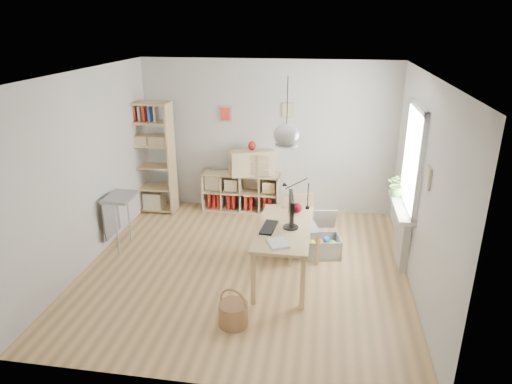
# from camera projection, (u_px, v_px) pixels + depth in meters

# --- Properties ---
(ground) EXTENTS (4.50, 4.50, 0.00)m
(ground) POSITION_uv_depth(u_px,v_px,m) (246.00, 268.00, 6.51)
(ground) COLOR tan
(ground) RESTS_ON ground
(room_shell) EXTENTS (4.50, 4.50, 4.50)m
(room_shell) POSITION_uv_depth(u_px,v_px,m) (287.00, 134.00, 5.58)
(room_shell) COLOR silver
(room_shell) RESTS_ON ground
(window_unit) EXTENTS (0.07, 1.16, 1.46)m
(window_unit) POSITION_uv_depth(u_px,v_px,m) (414.00, 159.00, 6.18)
(window_unit) COLOR white
(window_unit) RESTS_ON ground
(radiator) EXTENTS (0.10, 0.80, 0.80)m
(radiator) POSITION_uv_depth(u_px,v_px,m) (402.00, 235.00, 6.60)
(radiator) COLOR silver
(radiator) RESTS_ON ground
(windowsill) EXTENTS (0.22, 1.20, 0.06)m
(windowsill) POSITION_uv_depth(u_px,v_px,m) (401.00, 207.00, 6.45)
(windowsill) COLOR white
(windowsill) RESTS_ON radiator
(desk) EXTENTS (0.70, 1.50, 0.75)m
(desk) POSITION_uv_depth(u_px,v_px,m) (284.00, 233.00, 6.05)
(desk) COLOR #D4B27A
(desk) RESTS_ON ground
(cube_shelf) EXTENTS (1.40, 0.38, 0.72)m
(cube_shelf) POSITION_uv_depth(u_px,v_px,m) (240.00, 194.00, 8.39)
(cube_shelf) COLOR #D1B389
(cube_shelf) RESTS_ON ground
(tall_bookshelf) EXTENTS (0.80, 0.38, 2.00)m
(tall_bookshelf) POSITION_uv_depth(u_px,v_px,m) (150.00, 154.00, 8.08)
(tall_bookshelf) COLOR #D4B27A
(tall_bookshelf) RESTS_ON ground
(side_table) EXTENTS (0.40, 0.55, 0.85)m
(side_table) POSITION_uv_depth(u_px,v_px,m) (117.00, 207.00, 6.89)
(side_table) COLOR gray
(side_table) RESTS_ON ground
(chair) EXTENTS (0.59, 0.59, 0.95)m
(chair) POSITION_uv_depth(u_px,v_px,m) (300.00, 224.00, 6.61)
(chair) COLOR gray
(chair) RESTS_ON ground
(wicker_basket) EXTENTS (0.34, 0.34, 0.47)m
(wicker_basket) POSITION_uv_depth(u_px,v_px,m) (233.00, 313.00, 5.25)
(wicker_basket) COLOR olive
(wicker_basket) RESTS_ON ground
(storage_chest) EXTENTS (0.69, 0.75, 0.62)m
(storage_chest) POSITION_uv_depth(u_px,v_px,m) (320.00, 241.00, 6.84)
(storage_chest) COLOR #B0B1AC
(storage_chest) RESTS_ON ground
(monitor) EXTENTS (0.21, 0.52, 0.45)m
(monitor) POSITION_uv_depth(u_px,v_px,m) (291.00, 210.00, 5.91)
(monitor) COLOR black
(monitor) RESTS_ON desk
(keyboard) EXTENTS (0.20, 0.46, 0.02)m
(keyboard) POSITION_uv_depth(u_px,v_px,m) (269.00, 227.00, 5.99)
(keyboard) COLOR black
(keyboard) RESTS_ON desk
(task_lamp) EXTENTS (0.40, 0.15, 0.42)m
(task_lamp) POSITION_uv_depth(u_px,v_px,m) (294.00, 191.00, 6.48)
(task_lamp) COLOR black
(task_lamp) RESTS_ON desk
(yarn_ball) EXTENTS (0.14, 0.14, 0.14)m
(yarn_ball) POSITION_uv_depth(u_px,v_px,m) (297.00, 208.00, 6.44)
(yarn_ball) COLOR #4C0A12
(yarn_ball) RESTS_ON desk
(paper_tray) EXTENTS (0.33, 0.36, 0.03)m
(paper_tray) POSITION_uv_depth(u_px,v_px,m) (278.00, 243.00, 5.56)
(paper_tray) COLOR white
(paper_tray) RESTS_ON desk
(drawer_chest) EXTENTS (0.85, 0.62, 0.44)m
(drawer_chest) POSITION_uv_depth(u_px,v_px,m) (251.00, 162.00, 8.09)
(drawer_chest) COLOR #D1B389
(drawer_chest) RESTS_ON cube_shelf
(red_vase) EXTENTS (0.14, 0.14, 0.16)m
(red_vase) POSITION_uv_depth(u_px,v_px,m) (252.00, 146.00, 7.98)
(red_vase) COLOR maroon
(red_vase) RESTS_ON drawer_chest
(potted_plant) EXTENTS (0.34, 0.29, 0.37)m
(potted_plant) POSITION_uv_depth(u_px,v_px,m) (398.00, 184.00, 6.70)
(potted_plant) COLOR #3F722B
(potted_plant) RESTS_ON windowsill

